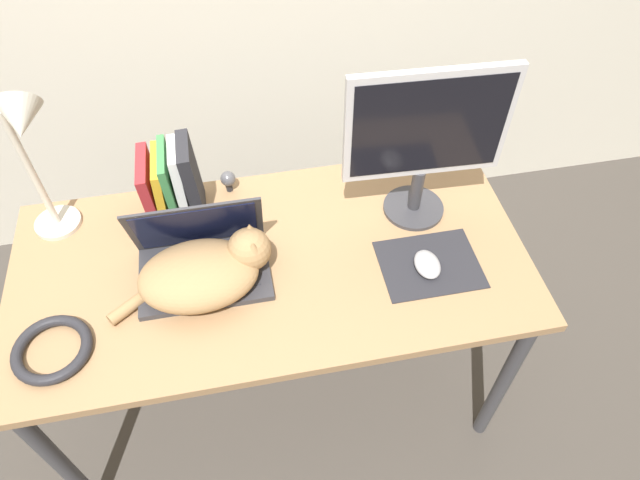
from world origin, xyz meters
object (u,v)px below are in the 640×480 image
object	(u,v)px
computer_mouse	(427,264)
cable_coil	(52,349)
laptop	(202,259)
desk_lamp	(28,145)
book_row	(171,184)
cat	(206,271)
webcam	(228,179)
external_monitor	(426,137)

from	to	relation	value
computer_mouse	cable_coil	size ratio (longest dim) A/B	0.51
laptop	cable_coil	world-z (taller)	laptop
desk_lamp	cable_coil	xyz separation A→B (m)	(-0.01, -0.40, -0.31)
laptop	book_row	xyz separation A→B (m)	(-0.06, 0.24, 0.07)
laptop	book_row	bearing A→B (deg)	104.96
laptop	book_row	distance (m)	0.25
desk_lamp	cable_coil	world-z (taller)	desk_lamp
laptop	cat	xyz separation A→B (m)	(0.01, -0.06, 0.02)
desk_lamp	webcam	world-z (taller)	desk_lamp
webcam	cable_coil	bearing A→B (deg)	-134.48
book_row	webcam	world-z (taller)	book_row
cat	desk_lamp	bearing A→B (deg)	144.06
cable_coil	computer_mouse	bearing A→B (deg)	4.31
cat	desk_lamp	world-z (taller)	desk_lamp
cable_coil	webcam	distance (m)	0.67
computer_mouse	cable_coil	xyz separation A→B (m)	(-0.97, -0.07, -0.01)
laptop	webcam	size ratio (longest dim) A/B	4.91
computer_mouse	book_row	xyz separation A→B (m)	(-0.66, 0.35, 0.09)
cat	book_row	bearing A→B (deg)	103.87
cat	book_row	distance (m)	0.31
external_monitor	desk_lamp	bearing A→B (deg)	173.75
external_monitor	desk_lamp	distance (m)	1.00
cat	computer_mouse	distance (m)	0.59
book_row	webcam	distance (m)	0.18
desk_lamp	cable_coil	distance (m)	0.51
laptop	cable_coil	size ratio (longest dim) A/B	1.81
desk_lamp	computer_mouse	bearing A→B (deg)	-18.89
desk_lamp	book_row	bearing A→B (deg)	3.37
cat	desk_lamp	xyz separation A→B (m)	(-0.38, 0.28, 0.26)
external_monitor	webcam	bearing A→B (deg)	160.66
webcam	computer_mouse	bearing A→B (deg)	-39.18
external_monitor	webcam	size ratio (longest dim) A/B	6.75
cable_coil	cat	bearing A→B (deg)	18.24
desk_lamp	webcam	distance (m)	0.55
external_monitor	computer_mouse	distance (m)	0.34
desk_lamp	webcam	bearing A→B (deg)	9.41
external_monitor	book_row	world-z (taller)	external_monitor
book_row	cable_coil	size ratio (longest dim) A/B	1.27
book_row	desk_lamp	world-z (taller)	desk_lamp
laptop	desk_lamp	bearing A→B (deg)	149.52
computer_mouse	desk_lamp	xyz separation A→B (m)	(-0.97, 0.33, 0.30)
cat	webcam	size ratio (longest dim) A/B	6.18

